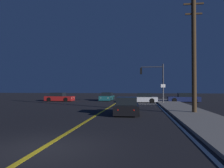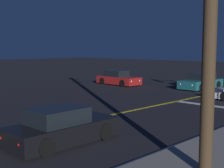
% 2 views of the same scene
% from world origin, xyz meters
% --- Properties ---
extents(sidewalk_right, '(3.20, 40.32, 0.15)m').
position_xyz_m(sidewalk_right, '(7.19, 11.20, 0.07)').
color(sidewalk_right, gray).
rests_on(sidewalk_right, ground).
extents(lane_line_center, '(0.20, 38.08, 0.01)m').
position_xyz_m(lane_line_center, '(0.00, 11.20, 0.01)').
color(lane_line_center, gold).
rests_on(lane_line_center, ground).
extents(lane_line_edge_right, '(0.16, 38.08, 0.01)m').
position_xyz_m(lane_line_edge_right, '(5.34, 11.20, 0.01)').
color(lane_line_edge_right, silver).
rests_on(lane_line_edge_right, ground).
extents(stop_bar, '(5.59, 0.50, 0.01)m').
position_xyz_m(stop_bar, '(2.80, 20.90, 0.01)').
color(stop_bar, silver).
rests_on(stop_bar, ground).
extents(car_distant_tail_red, '(4.48, 1.96, 1.34)m').
position_xyz_m(car_distant_tail_red, '(-9.30, 25.09, 0.58)').
color(car_distant_tail_red, maroon).
rests_on(car_distant_tail_red, ground).
extents(car_lead_oncoming_teal, '(2.01, 4.45, 1.34)m').
position_xyz_m(car_lead_oncoming_teal, '(-2.17, 27.86, 0.58)').
color(car_lead_oncoming_teal, '#195960').
rests_on(car_lead_oncoming_teal, ground).
extents(car_parked_curb_black, '(1.94, 4.34, 1.34)m').
position_xyz_m(car_parked_curb_black, '(2.24, 9.97, 0.58)').
color(car_parked_curb_black, black).
rests_on(car_parked_curb_black, ground).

